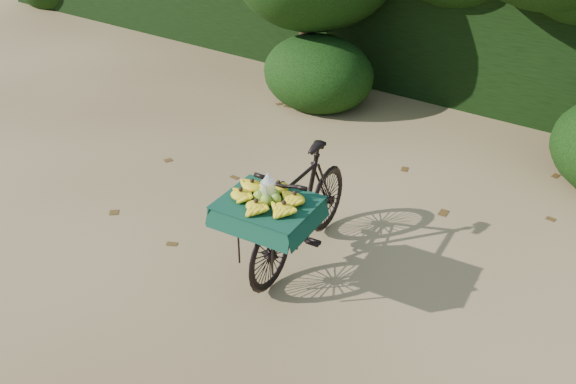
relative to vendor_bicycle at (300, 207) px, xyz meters
The scene contains 5 objects.
ground 1.36m from the vendor_bicycle, 44.78° to the right, with size 80.00×80.00×0.00m, color tan.
vendor_bicycle is the anchor object (origin of this frame).
hedge_backdrop 5.51m from the vendor_bicycle, 80.90° to the left, with size 26.00×1.80×1.80m, color black.
bush_clumps 3.70m from the vendor_bicycle, 68.25° to the left, with size 8.80×1.70×0.90m, color black, non-canonical shape.
leaf_litter 1.07m from the vendor_bicycle, 13.80° to the right, with size 7.00×7.30×0.01m, color #4F3615, non-canonical shape.
Camera 1 is at (2.01, -3.18, 3.66)m, focal length 38.00 mm.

